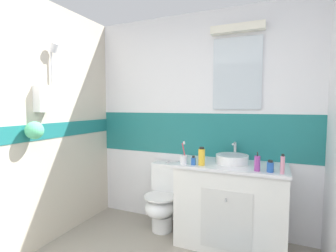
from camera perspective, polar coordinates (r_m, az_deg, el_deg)
wall_back_tiled at (r=2.97m, az=7.12°, el=1.22°), size 3.20×0.20×2.50m
wall_left_shower_alcove at (r=2.72m, az=-30.33°, el=0.10°), size 0.28×3.48×2.50m
vanity_cabinet at (r=2.75m, az=14.15°, el=-17.04°), size 1.08×0.56×0.85m
sink_basin at (r=2.64m, az=14.49°, el=-7.24°), size 0.33×0.37×0.20m
toilet at (r=3.01m, az=-1.11°, el=-16.40°), size 0.37×0.50×0.77m
toothbrush_cup at (r=2.54m, az=3.56°, el=-7.51°), size 0.07×0.07×0.23m
soap_dispenser at (r=2.40m, az=19.79°, el=-8.05°), size 0.05×0.05×0.18m
mouthwash_bottle at (r=2.49m, az=7.72°, el=-6.97°), size 0.07×0.07×0.18m
toothpaste_tube_upright at (r=2.38m, az=24.80°, el=-8.01°), size 0.04×0.04×0.17m
lotion_bottle_short at (r=2.40m, az=22.41°, el=-8.61°), size 0.06×0.06×0.11m
perfume_flask_small at (r=2.50m, az=5.86°, el=-7.91°), size 0.04×0.03×0.09m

